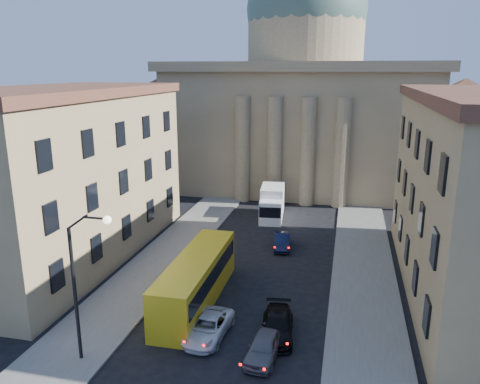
% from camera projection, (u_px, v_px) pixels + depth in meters
% --- Properties ---
extents(sidewalk_left, '(5.00, 60.00, 0.15)m').
position_uv_depth(sidewalk_left, '(140.00, 282.00, 36.39)').
color(sidewalk_left, '#63615A').
rests_on(sidewalk_left, ground).
extents(sidewalk_right, '(5.00, 60.00, 0.15)m').
position_uv_depth(sidewalk_right, '(365.00, 306.00, 32.65)').
color(sidewalk_right, '#63615A').
rests_on(sidewalk_right, ground).
extents(church, '(68.02, 28.76, 36.60)m').
position_uv_depth(church, '(303.00, 100.00, 66.79)').
color(church, olive).
rests_on(church, ground).
extents(building_left, '(11.60, 26.60, 14.70)m').
position_uv_depth(building_left, '(64.00, 174.00, 40.15)').
color(building_left, tan).
rests_on(building_left, ground).
extents(street_lamp, '(2.62, 0.44, 8.83)m').
position_uv_depth(street_lamp, '(82.00, 276.00, 25.31)').
color(street_lamp, black).
rests_on(street_lamp, ground).
extents(car_left_mid, '(2.51, 4.86, 1.31)m').
position_uv_depth(car_left_mid, '(208.00, 327.00, 28.90)').
color(car_left_mid, silver).
rests_on(car_left_mid, ground).
extents(car_right_mid, '(2.48, 4.94, 1.38)m').
position_uv_depth(car_right_mid, '(277.00, 325.00, 29.07)').
color(car_right_mid, black).
rests_on(car_right_mid, ground).
extents(car_right_far, '(2.01, 4.29, 1.42)m').
position_uv_depth(car_right_far, '(264.00, 346.00, 26.86)').
color(car_right_far, '#55555B').
rests_on(car_right_far, ground).
extents(car_right_distant, '(1.95, 4.24, 1.35)m').
position_uv_depth(car_right_distant, '(282.00, 241.00, 43.34)').
color(car_right_distant, black).
rests_on(car_right_distant, ground).
extents(city_bus, '(2.86, 11.89, 3.34)m').
position_uv_depth(city_bus, '(196.00, 278.00, 33.05)').
color(city_bus, gold).
rests_on(city_bus, ground).
extents(box_truck, '(3.02, 6.40, 3.40)m').
position_uv_depth(box_truck, '(272.00, 204.00, 51.93)').
color(box_truck, white).
rests_on(box_truck, ground).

